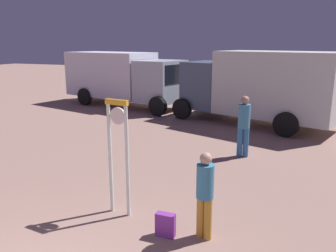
% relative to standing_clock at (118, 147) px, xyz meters
% --- Properties ---
extents(standing_clock, '(0.48, 0.14, 2.27)m').
position_rel_standing_clock_xyz_m(standing_clock, '(0.00, 0.00, 0.00)').
color(standing_clock, white).
rests_on(standing_clock, ground_plane).
extents(person_near_clock, '(0.29, 0.29, 1.54)m').
position_rel_standing_clock_xyz_m(person_near_clock, '(1.77, -0.24, -0.50)').
color(person_near_clock, gold).
rests_on(person_near_clock, ground_plane).
extents(backpack, '(0.34, 0.19, 0.43)m').
position_rel_standing_clock_xyz_m(backpack, '(1.14, -0.45, -1.15)').
color(backpack, purple).
rests_on(backpack, ground_plane).
extents(person_distant, '(0.35, 0.35, 1.81)m').
position_rel_standing_clock_xyz_m(person_distant, '(1.65, 4.33, -0.35)').
color(person_distant, teal).
rests_on(person_distant, ground_plane).
extents(box_truck_near, '(7.28, 3.99, 2.77)m').
position_rel_standing_clock_xyz_m(box_truck_near, '(-5.78, 10.56, 0.19)').
color(box_truck_near, silver).
rests_on(box_truck_near, ground_plane).
extents(box_truck_far, '(6.92, 4.25, 2.95)m').
position_rel_standing_clock_xyz_m(box_truck_far, '(1.57, 8.66, 0.26)').
color(box_truck_far, silver).
rests_on(box_truck_far, ground_plane).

